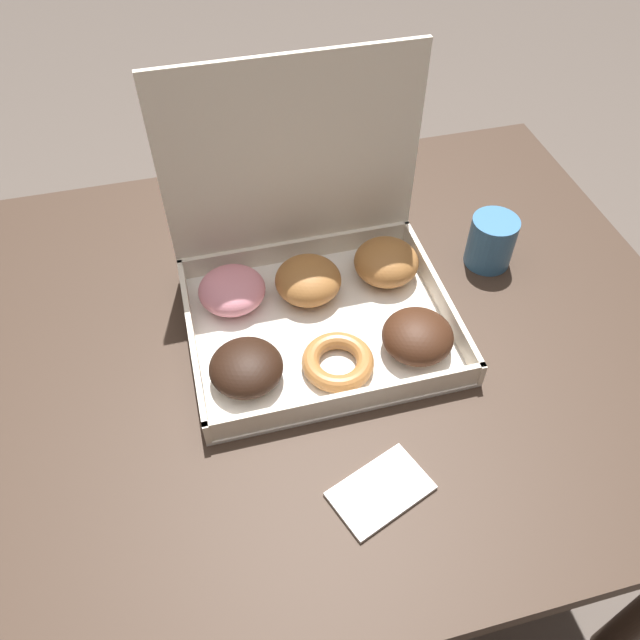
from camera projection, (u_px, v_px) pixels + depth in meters
ground_plane at (311, 529)px, 1.46m from camera, size 8.00×8.00×0.00m
dining_table at (307, 370)px, 1.00m from camera, size 1.15×0.89×0.72m
donut_box at (317, 285)px, 0.91m from camera, size 0.38×0.32×0.35m
coffee_mug at (491, 241)px, 1.00m from camera, size 0.07×0.07×0.09m
paper_napkin at (381, 491)px, 0.76m from camera, size 0.14×0.11×0.01m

